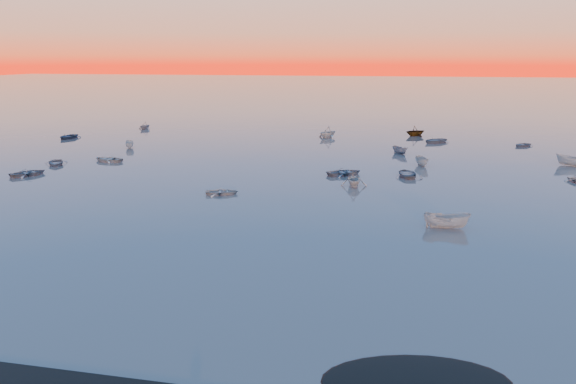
% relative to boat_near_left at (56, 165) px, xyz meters
% --- Properties ---
extents(ground, '(600.00, 600.00, 0.00)m').
position_rel_boat_near_left_xyz_m(ground, '(36.58, 57.36, 0.00)').
color(ground, '#635852').
rests_on(ground, ground).
extents(mud_lobes, '(140.00, 6.00, 0.07)m').
position_rel_boat_near_left_xyz_m(mud_lobes, '(36.58, -43.64, 0.01)').
color(mud_lobes, black).
rests_on(mud_lobes, ground).
extents(moored_fleet, '(124.00, 58.00, 1.20)m').
position_rel_boat_near_left_xyz_m(moored_fleet, '(36.58, 10.36, 0.00)').
color(moored_fleet, '#B9BAB5').
rests_on(moored_fleet, ground).
extents(boat_near_left, '(4.31, 3.45, 1.00)m').
position_rel_boat_near_left_xyz_m(boat_near_left, '(0.00, 0.00, 0.00)').
color(boat_near_left, gray).
rests_on(boat_near_left, ground).
extents(boat_near_center, '(1.68, 3.95, 1.36)m').
position_rel_boat_near_left_xyz_m(boat_near_center, '(50.10, -18.64, 0.00)').
color(boat_near_center, '#B9BAB5').
rests_on(boat_near_center, ground).
extents(boat_near_right, '(3.95, 2.17, 1.31)m').
position_rel_boat_near_left_xyz_m(boat_near_right, '(40.79, -4.32, 0.00)').
color(boat_near_right, '#B9BAB5').
rests_on(boat_near_right, ground).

